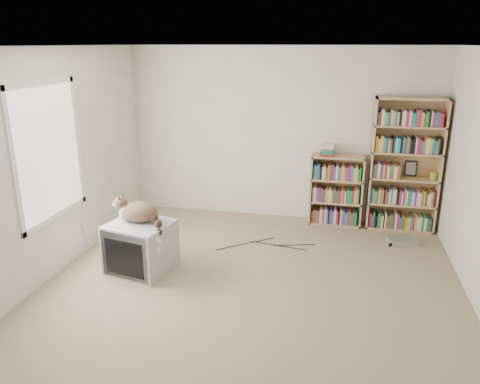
% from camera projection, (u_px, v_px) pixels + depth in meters
% --- Properties ---
extents(floor, '(4.50, 5.00, 0.01)m').
position_uv_depth(floor, '(247.00, 298.00, 4.85)').
color(floor, gray).
rests_on(floor, ground).
extents(wall_back, '(4.50, 0.02, 2.50)m').
position_uv_depth(wall_back, '(281.00, 135.00, 6.80)').
color(wall_back, silver).
rests_on(wall_back, floor).
extents(wall_front, '(4.50, 0.02, 2.50)m').
position_uv_depth(wall_front, '(143.00, 335.00, 2.14)').
color(wall_front, silver).
rests_on(wall_front, floor).
extents(wall_left, '(0.02, 5.00, 2.50)m').
position_uv_depth(wall_left, '(38.00, 170.00, 4.92)').
color(wall_left, silver).
rests_on(wall_left, floor).
extents(ceiling, '(4.50, 5.00, 0.02)m').
position_uv_depth(ceiling, '(249.00, 46.00, 4.09)').
color(ceiling, white).
rests_on(ceiling, wall_back).
extents(window, '(0.02, 1.22, 1.52)m').
position_uv_depth(window, '(49.00, 152.00, 5.05)').
color(window, white).
rests_on(window, wall_left).
extents(crt_tv, '(0.79, 0.74, 0.58)m').
position_uv_depth(crt_tv, '(141.00, 247.00, 5.38)').
color(crt_tv, '#A5A5A7').
rests_on(crt_tv, floor).
extents(cat, '(0.66, 0.47, 0.52)m').
position_uv_depth(cat, '(141.00, 216.00, 5.26)').
color(cat, '#342315').
rests_on(cat, crt_tv).
extents(bookcase_tall, '(0.92, 0.30, 1.84)m').
position_uv_depth(bookcase_tall, '(404.00, 169.00, 6.44)').
color(bookcase_tall, tan).
rests_on(bookcase_tall, floor).
extents(bookcase_short, '(0.74, 0.30, 1.02)m').
position_uv_depth(bookcase_short, '(336.00, 192.00, 6.74)').
color(bookcase_short, tan).
rests_on(bookcase_short, floor).
extents(book_stack, '(0.20, 0.27, 0.14)m').
position_uv_depth(book_stack, '(327.00, 150.00, 6.57)').
color(book_stack, red).
rests_on(book_stack, bookcase_short).
extents(green_mug, '(0.09, 0.09, 0.10)m').
position_uv_depth(green_mug, '(433.00, 175.00, 6.36)').
color(green_mug, '#80A42F').
rests_on(green_mug, bookcase_tall).
extents(framed_print, '(0.16, 0.05, 0.22)m').
position_uv_depth(framed_print, '(411.00, 168.00, 6.50)').
color(framed_print, black).
rests_on(framed_print, bookcase_tall).
extents(dvd_player, '(0.41, 0.34, 0.08)m').
position_uv_depth(dvd_player, '(402.00, 241.00, 6.15)').
color(dvd_player, '#B0B1B5').
rests_on(dvd_player, floor).
extents(wall_outlet, '(0.01, 0.08, 0.13)m').
position_uv_depth(wall_outlet, '(84.00, 227.00, 5.87)').
color(wall_outlet, silver).
rests_on(wall_outlet, wall_left).
extents(floor_cables, '(1.20, 0.70, 0.01)m').
position_uv_depth(floor_cables, '(257.00, 237.00, 6.35)').
color(floor_cables, black).
rests_on(floor_cables, floor).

